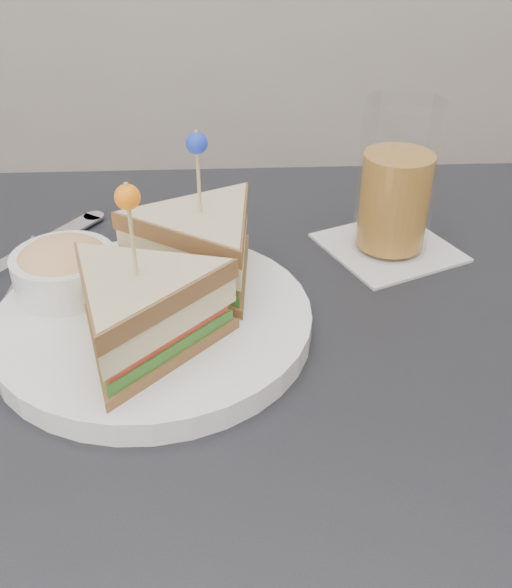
% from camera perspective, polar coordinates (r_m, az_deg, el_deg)
% --- Properties ---
extents(table, '(0.80, 0.80, 0.75)m').
position_cam_1_polar(table, '(0.61, -0.90, -10.43)').
color(table, black).
rests_on(table, ground).
extents(plate_meal, '(0.34, 0.34, 0.16)m').
position_cam_1_polar(plate_meal, '(0.57, -8.53, 0.75)').
color(plate_meal, white).
rests_on(plate_meal, table).
extents(cutlery_fork, '(0.03, 0.21, 0.01)m').
position_cam_1_polar(cutlery_fork, '(0.68, -19.83, 0.81)').
color(cutlery_fork, silver).
rests_on(cutlery_fork, table).
extents(cutlery_knife, '(0.15, 0.21, 0.01)m').
position_cam_1_polar(cutlery_knife, '(0.72, -20.29, 2.72)').
color(cutlery_knife, white).
rests_on(cutlery_knife, table).
extents(drink_set, '(0.17, 0.17, 0.16)m').
position_cam_1_polar(drink_set, '(0.69, 12.07, 9.05)').
color(drink_set, silver).
rests_on(drink_set, table).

